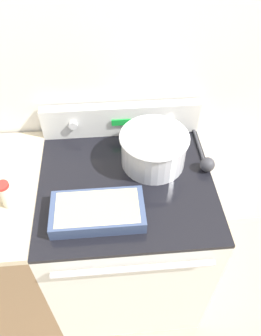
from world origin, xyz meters
name	(u,v)px	position (x,y,z in m)	size (l,w,h in m)	color
ground_plane	(132,334)	(0.00, 0.00, 0.00)	(12.00, 12.00, 0.00)	tan
kitchen_wall	(119,60)	(0.00, 0.71, 1.25)	(8.00, 0.05, 2.50)	silver
stove_range	(127,238)	(0.00, 0.34, 0.45)	(0.73, 0.71, 0.90)	silver
control_panel	(121,119)	(0.00, 0.65, 0.98)	(0.73, 0.07, 0.16)	silver
side_counter	(8,246)	(-0.61, 0.34, 0.46)	(0.48, 0.68, 0.92)	#896B4C
mixing_bowl	(154,148)	(0.13, 0.44, 0.99)	(0.29, 0.29, 0.15)	silver
casserole_dish	(98,211)	(-0.12, 0.17, 0.94)	(0.35, 0.18, 0.06)	#38476B
ladle	(206,161)	(0.35, 0.40, 0.93)	(0.06, 0.32, 0.06)	#333338
spice_jar_red_cap	(6,194)	(-0.46, 0.25, 0.98)	(0.05, 0.05, 0.12)	beige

